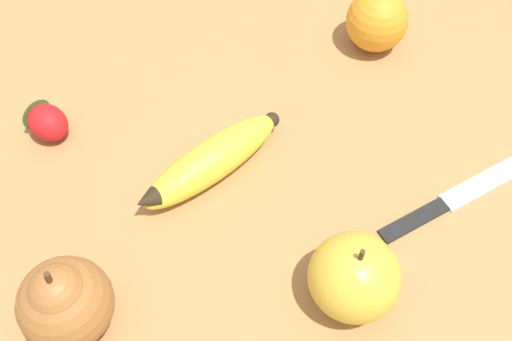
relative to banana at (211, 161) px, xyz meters
name	(u,v)px	position (x,y,z in m)	size (l,w,h in m)	color
ground_plane	(277,238)	(-0.10, -0.02, -0.02)	(3.00, 3.00, 0.00)	#A87A47
banana	(211,161)	(0.00, 0.00, 0.00)	(0.08, 0.19, 0.04)	yellow
orange	(377,21)	(0.08, -0.26, 0.02)	(0.07, 0.07, 0.07)	orange
pear	(65,302)	(-0.09, 0.18, 0.02)	(0.08, 0.08, 0.10)	#A36633
strawberry	(45,121)	(0.14, 0.13, 0.00)	(0.06, 0.06, 0.04)	red
apple	(354,277)	(-0.18, -0.05, 0.02)	(0.08, 0.08, 0.09)	gold
paring_knife	(448,201)	(-0.15, -0.19, -0.02)	(0.02, 0.18, 0.01)	silver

